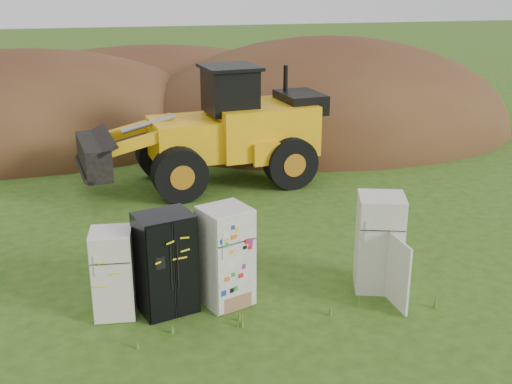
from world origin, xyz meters
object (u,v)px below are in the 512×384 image
fridge_black_side (166,263)px  wheel_loader (202,128)px  fridge_open_door (379,242)px  fridge_sticker (226,256)px  fridge_leftmost (113,273)px

fridge_black_side → wheel_loader: wheel_loader is taller
fridge_black_side → fridge_open_door: size_ratio=0.98×
fridge_open_door → wheel_loader: size_ratio=0.27×
fridge_black_side → fridge_sticker: (1.07, 0.05, 0.01)m
fridge_sticker → fridge_open_door: (2.91, -0.03, 0.01)m
fridge_open_door → fridge_sticker: bearing=-164.2°
fridge_black_side → fridge_open_door: (3.98, 0.03, 0.01)m
fridge_sticker → wheel_loader: wheel_loader is taller
fridge_sticker → fridge_open_door: 2.91m
fridge_black_side → fridge_sticker: bearing=-14.3°
fridge_sticker → fridge_open_door: bearing=-22.1°
fridge_leftmost → fridge_open_door: 4.88m
fridge_black_side → wheel_loader: (1.56, 6.83, 0.74)m
fridge_leftmost → fridge_black_side: (0.90, -0.03, 0.12)m
fridge_sticker → fridge_black_side: bearing=161.4°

